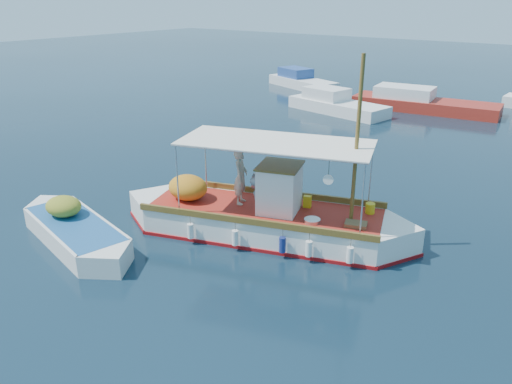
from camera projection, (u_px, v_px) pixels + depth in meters
The scene contains 6 objects.
ground at pixel (270, 238), 17.04m from camera, with size 160.00×160.00×0.00m, color black.
fishing_caique at pixel (262, 219), 17.15m from camera, with size 9.95×5.16×6.40m.
dinghy at pixel (75, 232), 16.70m from camera, with size 6.29×2.78×1.57m.
bg_boat_nw at pixel (335, 105), 34.97m from camera, with size 7.59×3.74×1.80m.
bg_boat_n at pixel (420, 103), 35.46m from camera, with size 10.18×3.87×1.80m.
bg_boat_far_w at pixel (301, 82), 44.22m from camera, with size 7.50×4.65×1.80m.
Camera 1 is at (8.70, -12.52, 7.77)m, focal length 35.00 mm.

